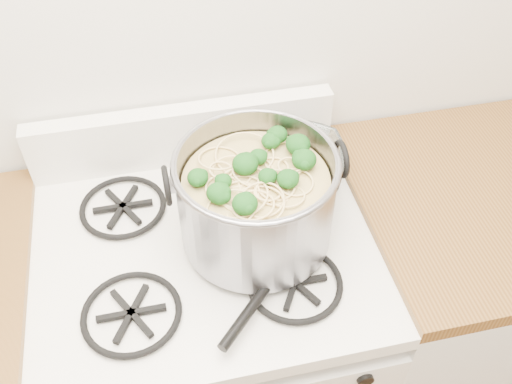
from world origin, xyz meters
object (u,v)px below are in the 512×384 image
object	(u,v)px
stock_pot	(256,201)
spatula	(288,256)
gas_range	(215,350)
glass_bowl	(281,174)

from	to	relation	value
stock_pot	spatula	distance (m)	0.14
stock_pot	gas_range	bearing A→B (deg)	178.00
spatula	gas_range	bearing A→B (deg)	-164.62
gas_range	spatula	bearing A→B (deg)	-28.52
gas_range	spatula	size ratio (longest dim) A/B	2.98
gas_range	glass_bowl	distance (m)	0.57
gas_range	stock_pot	distance (m)	0.60
gas_range	spatula	distance (m)	0.53
stock_pot	glass_bowl	xyz separation A→B (m)	(0.10, 0.16, -0.09)
gas_range	stock_pot	bearing A→B (deg)	-2.00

